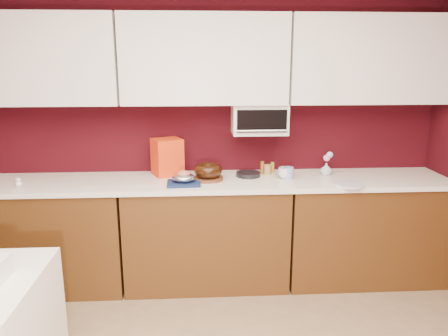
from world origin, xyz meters
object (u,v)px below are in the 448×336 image
Objects in this scene: bundt_cake at (208,170)px; pandoro_box at (167,157)px; coffee_mug at (285,172)px; flower_vase at (326,168)px; blue_jar at (288,173)px; toaster_oven at (259,118)px; foil_ham_nest at (184,178)px.

pandoro_box is at bearing 150.97° from bundt_cake.
coffee_mug is 0.94× the size of flower_vase.
pandoro_box is at bearing 169.61° from coffee_mug.
blue_jar is at bearing -35.65° from pandoro_box.
toaster_oven is 0.49m from coffee_mug.
bundt_cake reaches higher than foil_ham_nest.
pandoro_box reaches higher than blue_jar.
toaster_oven reaches higher than pandoro_box.
toaster_oven reaches higher than bundt_cake.
blue_jar is at bearing -0.79° from bundt_cake.
pandoro_box reaches higher than flower_vase.
toaster_oven is 1.45× the size of pandoro_box.
toaster_oven is at bearing 140.77° from coffee_mug.
blue_jar is (0.66, -0.01, -0.03)m from bundt_cake.
toaster_oven is 0.71m from flower_vase.
bundt_cake is at bearing -158.21° from toaster_oven.
coffee_mug reaches higher than blue_jar.
flower_vase is at bearing 13.31° from coffee_mug.
toaster_oven is 0.81m from foil_ham_nest.
coffee_mug is at bearing 9.00° from foil_ham_nest.
blue_jar reaches higher than foil_ham_nest.
bundt_cake reaches higher than blue_jar.
foil_ham_nest is 1.85× the size of blue_jar.
coffee_mug is at bearing 140.19° from blue_jar.
coffee_mug is 0.38m from flower_vase.
pandoro_box is (-0.34, 0.19, 0.07)m from bundt_cake.
foil_ham_nest is (-0.63, -0.29, -0.42)m from toaster_oven.
foil_ham_nest is 0.86m from blue_jar.
coffee_mug reaches higher than foil_ham_nest.
foil_ham_nest is 0.60× the size of pandoro_box.
toaster_oven is 4.48× the size of blue_jar.
blue_jar is at bearing -162.94° from flower_vase.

